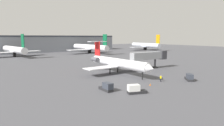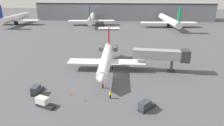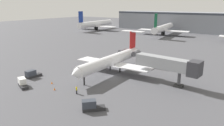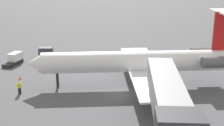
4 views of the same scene
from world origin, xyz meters
The scene contains 12 objects.
ground_plane centered at (0.00, 0.00, -0.05)m, with size 400.00×400.00×0.10m, color #4C4C51.
regional_jet centered at (-2.54, 3.08, 3.51)m, with size 21.84×29.63×10.02m.
jet_bridge centered at (13.42, 3.11, 4.73)m, with size 15.35×4.21×6.43m.
ground_crew_marshaller centered at (-0.09, -13.09, 0.86)m, with size 0.45×0.48×1.69m.
baggage_tug_lead centered at (7.01, -16.77, 0.84)m, with size 3.75×3.88×1.90m.
baggage_tug_trailing centered at (-12.77, -17.14, 0.84)m, with size 4.24×2.72×1.90m.
baggage_tug_spare centered at (-16.43, -12.16, 0.84)m, with size 1.47×4.02×1.90m.
traffic_cone_near centered at (-5.39, -14.40, 0.28)m, with size 0.36×0.36×0.55m.
traffic_cone_mid centered at (-8.88, -12.24, 0.28)m, with size 0.36×0.36×0.55m.
terminal_building centered at (0.00, 107.97, 6.29)m, with size 128.12×20.12×12.56m.
parked_airliner_west_end centered at (-69.61, 76.88, 4.27)m, with size 30.48×36.14×13.36m.
parked_airliner_west_mid centered at (-20.05, 78.84, 4.13)m, with size 29.83×35.08×13.08m.
Camera 3 is at (29.71, -42.32, 17.77)m, focal length 34.70 mm.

